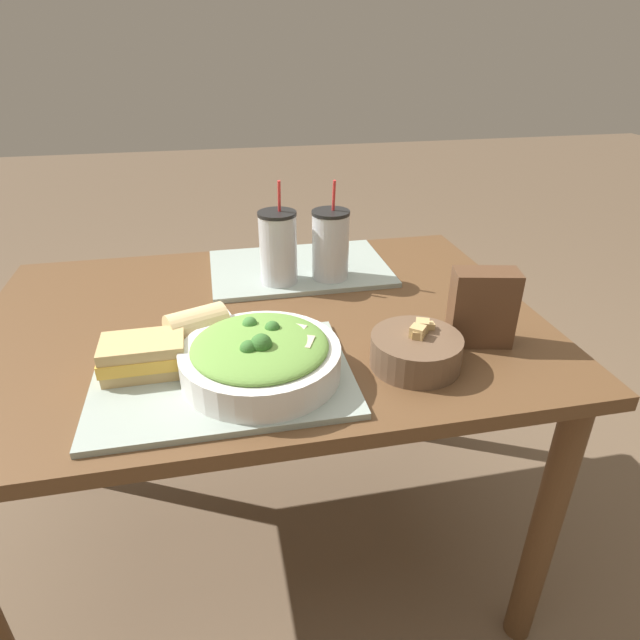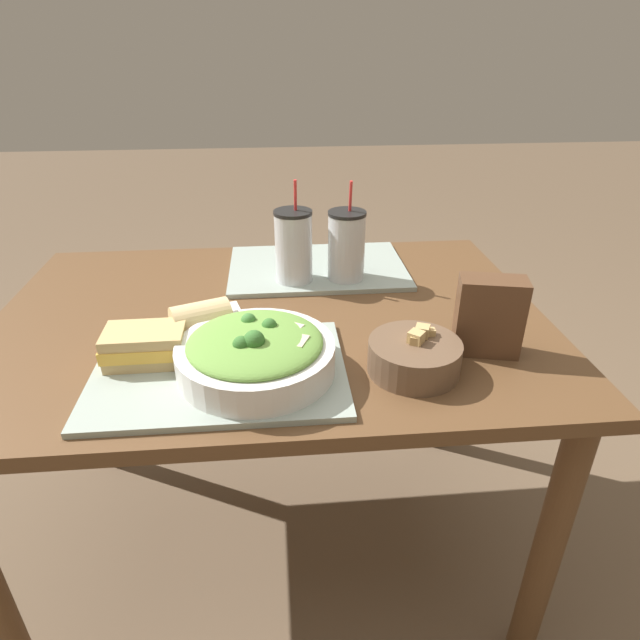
{
  "view_description": "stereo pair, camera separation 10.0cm",
  "coord_description": "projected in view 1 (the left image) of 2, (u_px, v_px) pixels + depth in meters",
  "views": [
    {
      "loc": [
        -0.08,
        -1.04,
        1.28
      ],
      "look_at": [
        0.09,
        -0.18,
        0.8
      ],
      "focal_mm": 30.0,
      "sensor_mm": 36.0,
      "label": 1
    },
    {
      "loc": [
        0.01,
        -1.06,
        1.28
      ],
      "look_at": [
        0.09,
        -0.18,
        0.8
      ],
      "focal_mm": 30.0,
      "sensor_mm": 36.0,
      "label": 2
    }
  ],
  "objects": [
    {
      "name": "salad_bowl",
      "position": [
        261.0,
        356.0,
        0.93
      ],
      "size": [
        0.28,
        0.28,
        0.1
      ],
      "color": "white",
      "rests_on": "tray_near"
    },
    {
      "name": "baguette_near",
      "position": [
        199.0,
        327.0,
        1.02
      ],
      "size": [
        0.13,
        0.11,
        0.08
      ],
      "rotation": [
        0.0,
        0.0,
        1.94
      ],
      "color": "#DBBC84",
      "rests_on": "tray_near"
    },
    {
      "name": "sandwich_near",
      "position": [
        144.0,
        356.0,
        0.95
      ],
      "size": [
        0.15,
        0.09,
        0.06
      ],
      "rotation": [
        0.0,
        0.0,
        0.01
      ],
      "color": "tan",
      "rests_on": "tray_near"
    },
    {
      "name": "tray_near",
      "position": [
        223.0,
        378.0,
        0.95
      ],
      "size": [
        0.45,
        0.32,
        0.01
      ],
      "color": "#99A89E",
      "rests_on": "dining_table"
    },
    {
      "name": "ground_plane",
      "position": [
        275.0,
        543.0,
        1.52
      ],
      "size": [
        12.0,
        12.0,
        0.0
      ],
      "primitive_type": "plane",
      "color": "brown"
    },
    {
      "name": "chip_bag",
      "position": [
        482.0,
        308.0,
        1.04
      ],
      "size": [
        0.13,
        0.09,
        0.15
      ],
      "rotation": [
        0.0,
        0.0,
        -0.22
      ],
      "color": "brown",
      "rests_on": "dining_table"
    },
    {
      "name": "dining_table",
      "position": [
        264.0,
        357.0,
        1.22
      ],
      "size": [
        1.21,
        0.85,
        0.73
      ],
      "color": "brown",
      "rests_on": "ground_plane"
    },
    {
      "name": "soup_bowl",
      "position": [
        416.0,
        350.0,
        0.99
      ],
      "size": [
        0.17,
        0.17,
        0.08
      ],
      "color": "brown",
      "rests_on": "dining_table"
    },
    {
      "name": "tray_far",
      "position": [
        299.0,
        268.0,
        1.4
      ],
      "size": [
        0.45,
        0.32,
        0.01
      ],
      "color": "#99A89E",
      "rests_on": "dining_table"
    },
    {
      "name": "drink_cup_red",
      "position": [
        330.0,
        247.0,
        1.3
      ],
      "size": [
        0.09,
        0.09,
        0.24
      ],
      "color": "silver",
      "rests_on": "tray_far"
    },
    {
      "name": "drink_cup_dark",
      "position": [
        278.0,
        250.0,
        1.27
      ],
      "size": [
        0.09,
        0.09,
        0.25
      ],
      "color": "silver",
      "rests_on": "tray_far"
    },
    {
      "name": "napkin_folded",
      "position": [
        201.0,
        321.0,
        1.15
      ],
      "size": [
        0.16,
        0.13,
        0.0
      ],
      "color": "silver",
      "rests_on": "dining_table"
    }
  ]
}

